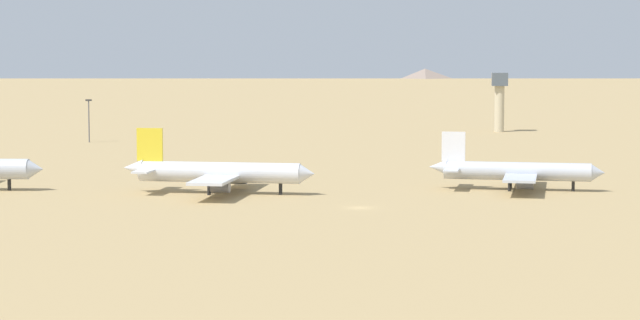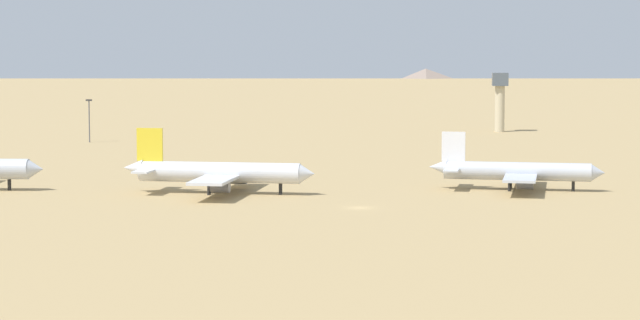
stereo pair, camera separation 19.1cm
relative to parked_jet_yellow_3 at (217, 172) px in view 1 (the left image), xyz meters
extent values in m
plane|color=tan|center=(29.04, -18.77, -4.18)|extent=(4000.00, 4000.00, 0.00)
pyramid|color=gray|center=(-227.33, 1140.07, 62.80)|extent=(390.93, 323.73, 133.94)
pyramid|color=gray|center=(26.87, 920.85, 46.80)|extent=(410.42, 263.66, 101.94)
pyramid|color=gray|center=(253.44, 1147.37, 52.10)|extent=(388.36, 274.47, 112.54)
cone|color=silver|center=(-36.97, 1.51, 0.16)|extent=(3.26, 4.05, 3.92)
cylinder|color=black|center=(-42.37, 1.27, -3.04)|extent=(0.72, 0.72, 2.27)
cylinder|color=silver|center=(0.38, -0.03, 0.04)|extent=(32.30, 6.27, 4.01)
cone|color=silver|center=(17.80, -1.26, 0.04)|extent=(3.27, 4.01, 3.81)
cone|color=silver|center=(-17.03, 1.21, 0.64)|extent=(4.24, 3.69, 3.41)
cube|color=yellow|center=(-13.62, 0.96, 5.30)|extent=(5.24, 0.87, 6.52)
cube|color=silver|center=(-13.34, 4.97, 0.44)|extent=(3.68, 7.03, 0.36)
cube|color=silver|center=(-13.91, -3.04, 0.44)|extent=(3.68, 7.03, 0.36)
cube|color=silver|center=(1.39, -0.10, -0.56)|extent=(9.07, 32.50, 0.56)
cylinder|color=slate|center=(2.92, 7.34, -1.97)|extent=(3.76, 2.46, 2.21)
cylinder|color=slate|center=(1.85, -7.67, -1.97)|extent=(3.76, 2.46, 2.21)
cylinder|color=black|center=(12.55, -0.89, -3.07)|extent=(0.70, 0.70, 2.21)
cylinder|color=black|center=(-0.95, 2.48, -3.07)|extent=(0.70, 0.70, 2.21)
cylinder|color=black|center=(-1.29, -2.32, -3.07)|extent=(0.70, 0.70, 2.21)
cylinder|color=silver|center=(58.85, 10.99, -0.35)|extent=(29.40, 6.61, 3.65)
cone|color=silver|center=(74.63, 9.37, -0.35)|extent=(3.07, 3.73, 3.46)
cone|color=silver|center=(43.07, 12.61, 0.20)|extent=(3.94, 3.46, 3.10)
cube|color=white|center=(46.15, 12.30, 4.44)|extent=(4.76, 0.94, 5.93)
cube|color=silver|center=(46.52, 15.93, 0.02)|extent=(3.54, 6.47, 0.33)
cube|color=silver|center=(45.78, 8.67, 0.02)|extent=(3.54, 6.47, 0.33)
cube|color=silver|center=(59.76, 10.90, -0.89)|extent=(9.15, 29.66, 0.51)
cylinder|color=slate|center=(61.36, 17.61, -2.17)|extent=(3.47, 2.33, 2.01)
cylinder|color=slate|center=(59.96, 4.00, -2.17)|extent=(3.47, 2.33, 2.01)
cylinder|color=black|center=(69.88, 9.86, -3.17)|extent=(0.64, 0.64, 2.01)
cylinder|color=black|center=(57.71, 13.31, -3.17)|extent=(0.64, 0.64, 2.01)
cylinder|color=black|center=(57.26, 8.96, -3.17)|extent=(0.64, 0.64, 2.01)
cylinder|color=#C6B793|center=(63.58, 174.94, 3.39)|extent=(3.20, 3.20, 15.13)
cube|color=#4C5660|center=(63.58, 174.94, 13.09)|extent=(5.20, 5.20, 4.27)
cylinder|color=#59595E|center=(-59.02, 120.72, 1.92)|extent=(0.36, 0.36, 12.19)
cube|color=#333333|center=(-59.02, 120.72, 8.26)|extent=(1.80, 0.50, 0.50)
camera|label=1|loc=(42.08, -243.76, 25.76)|focal=71.15mm
camera|label=2|loc=(42.27, -243.75, 25.76)|focal=71.15mm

